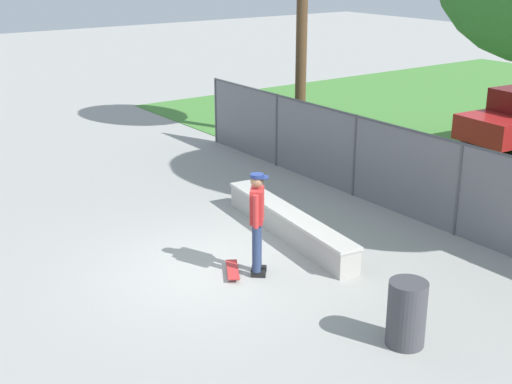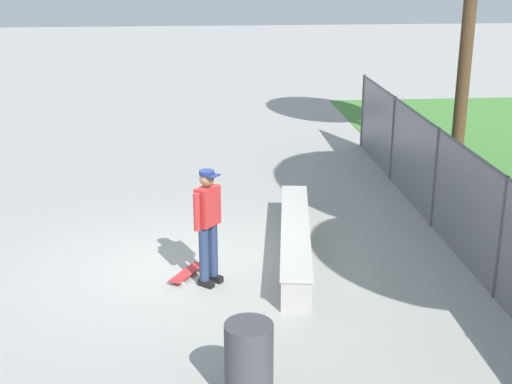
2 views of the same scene
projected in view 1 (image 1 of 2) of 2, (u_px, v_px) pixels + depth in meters
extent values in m
plane|color=#9E9E99|center=(214.00, 268.00, 12.43)|extent=(80.00, 80.00, 0.00)
cube|color=#A8A59E|center=(288.00, 225.00, 13.74)|extent=(4.23, 0.98, 0.47)
cube|color=beige|center=(289.00, 213.00, 13.65)|extent=(4.28, 1.03, 0.06)
cube|color=black|center=(259.00, 269.00, 12.31)|extent=(0.25, 0.27, 0.10)
cube|color=black|center=(258.00, 274.00, 12.10)|extent=(0.25, 0.27, 0.10)
cylinder|color=navy|center=(257.00, 243.00, 12.15)|extent=(0.15, 0.15, 0.88)
cylinder|color=navy|center=(256.00, 248.00, 11.94)|extent=(0.15, 0.15, 0.88)
cube|color=red|center=(257.00, 205.00, 11.80)|extent=(0.43, 0.41, 0.60)
cylinder|color=red|center=(258.00, 201.00, 12.05)|extent=(0.10, 0.10, 0.58)
cylinder|color=red|center=(256.00, 212.00, 11.58)|extent=(0.10, 0.10, 0.58)
sphere|color=#9E7051|center=(257.00, 181.00, 11.66)|extent=(0.22, 0.22, 0.22)
cylinder|color=navy|center=(257.00, 176.00, 11.63)|extent=(0.23, 0.23, 0.06)
cube|color=navy|center=(265.00, 177.00, 11.63)|extent=(0.23, 0.22, 0.02)
cube|color=red|center=(233.00, 269.00, 12.20)|extent=(0.79, 0.58, 0.02)
cube|color=#B2B2B7|center=(234.00, 277.00, 11.95)|extent=(0.12, 0.15, 0.02)
cube|color=#B2B2B7|center=(232.00, 264.00, 12.47)|extent=(0.12, 0.15, 0.02)
cylinder|color=silver|center=(229.00, 279.00, 11.96)|extent=(0.06, 0.05, 0.05)
cylinder|color=silver|center=(239.00, 279.00, 11.97)|extent=(0.06, 0.05, 0.05)
cylinder|color=silver|center=(227.00, 266.00, 12.47)|extent=(0.06, 0.05, 0.05)
cylinder|color=silver|center=(236.00, 265.00, 12.48)|extent=(0.06, 0.05, 0.05)
cylinder|color=#4C4C51|center=(216.00, 110.00, 20.36)|extent=(0.07, 0.07, 1.90)
cylinder|color=#4C4C51|center=(277.00, 130.00, 18.10)|extent=(0.07, 0.07, 1.90)
cylinder|color=#4C4C51|center=(355.00, 156.00, 15.85)|extent=(0.07, 0.07, 1.90)
cylinder|color=#4C4C51|center=(458.00, 190.00, 13.60)|extent=(0.07, 0.07, 1.90)
cylinder|color=#4C4C51|center=(406.00, 129.00, 14.42)|extent=(14.67, 0.05, 0.05)
cube|color=slate|center=(403.00, 171.00, 14.72)|extent=(14.67, 0.01, 1.90)
cylinder|color=#513823|center=(301.00, 56.00, 20.07)|extent=(0.32, 0.32, 5.01)
cylinder|color=black|center=(471.00, 134.00, 20.24)|extent=(0.27, 0.66, 0.64)
cylinder|color=#3F3F44|center=(407.00, 314.00, 9.88)|extent=(0.56, 0.56, 0.98)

